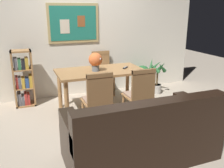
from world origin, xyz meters
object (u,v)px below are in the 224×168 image
at_px(bookshelf, 23,80).
at_px(tv_remote, 125,68).
at_px(flower_vase, 96,61).
at_px(leather_couch, 142,136).
at_px(dining_table, 101,76).
at_px(dining_chair_far_right, 102,69).
at_px(potted_ivy, 143,76).
at_px(dining_chair_near_left, 98,97).
at_px(potted_palm, 157,78).
at_px(dining_chair_near_right, 140,92).

height_order(bookshelf, tv_remote, bookshelf).
bearing_deg(flower_vase, bookshelf, 148.71).
height_order(leather_couch, bookshelf, bookshelf).
bearing_deg(tv_remote, bookshelf, 157.90).
xyz_separation_m(dining_table, dining_chair_far_right, (0.31, 0.80, -0.10)).
height_order(dining_table, potted_ivy, dining_table).
distance_m(dining_chair_near_left, flower_vase, 0.86).
relative_size(dining_table, dining_chair_near_left, 1.67).
bearing_deg(bookshelf, dining_chair_far_right, 3.93).
distance_m(potted_palm, flower_vase, 1.65).
relative_size(dining_chair_near_left, potted_ivy, 1.61).
height_order(dining_chair_near_left, flower_vase, flower_vase).
bearing_deg(potted_palm, dining_chair_far_right, 159.65).
bearing_deg(potted_palm, flower_vase, -164.04).
relative_size(dining_chair_near_left, flower_vase, 2.85).
distance_m(dining_table, leather_couch, 1.71).
distance_m(leather_couch, bookshelf, 2.68).
xyz_separation_m(dining_chair_near_right, potted_palm, (1.02, 1.19, -0.19)).
bearing_deg(potted_ivy, potted_palm, -70.90).
relative_size(dining_table, dining_chair_far_right, 1.67).
height_order(dining_chair_far_right, dining_chair_near_left, same).
height_order(dining_chair_far_right, leather_couch, dining_chair_far_right).
relative_size(dining_chair_near_right, dining_chair_near_left, 1.00).
height_order(dining_chair_near_left, potted_ivy, dining_chair_near_left).
relative_size(leather_couch, potted_ivy, 3.18).
distance_m(leather_couch, potted_ivy, 2.79).
distance_m(potted_palm, tv_remote, 1.09).
height_order(bookshelf, flower_vase, bookshelf).
height_order(potted_ivy, flower_vase, flower_vase).
bearing_deg(bookshelf, leather_couch, -62.48).
distance_m(leather_couch, potted_palm, 2.53).
height_order(dining_chair_near_left, tv_remote, dining_chair_near_left).
height_order(leather_couch, potted_ivy, leather_couch).
xyz_separation_m(dining_chair_near_left, bookshelf, (-0.98, 1.47, -0.04)).
bearing_deg(bookshelf, dining_chair_near_right, -41.85).
relative_size(dining_table, potted_palm, 1.96).
distance_m(dining_table, dining_chair_far_right, 0.86).
xyz_separation_m(dining_chair_near_right, leather_couch, (-0.42, -0.89, -0.23)).
bearing_deg(leather_couch, dining_chair_near_right, 64.52).
bearing_deg(dining_chair_far_right, potted_palm, -20.35).
bearing_deg(dining_table, potted_ivy, 31.73).
bearing_deg(potted_ivy, bookshelf, -177.98).
relative_size(dining_chair_far_right, bookshelf, 0.86).
relative_size(dining_chair_near_left, bookshelf, 0.86).
bearing_deg(flower_vase, dining_chair_near_right, -58.38).
relative_size(bookshelf, potted_ivy, 1.86).
distance_m(dining_chair_far_right, bookshelf, 1.59).
bearing_deg(dining_chair_near_left, flower_vase, 74.52).
relative_size(dining_table, tv_remote, 10.68).
bearing_deg(dining_table, tv_remote, -2.48).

